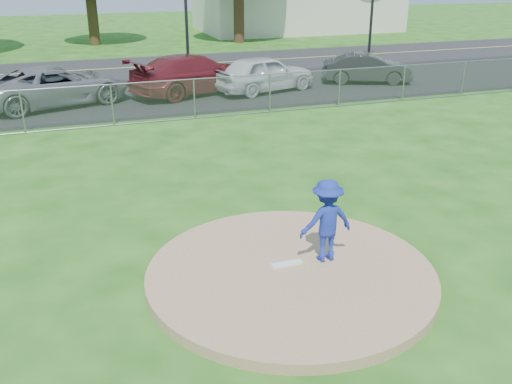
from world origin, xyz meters
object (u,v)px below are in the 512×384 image
pitcher (327,221)px  parked_car_charcoal (367,68)px  parked_car_gray (57,86)px  traffic_signal_right (376,1)px  parked_car_darkred (194,74)px  parked_car_pearl (264,73)px  commercial_building (297,3)px

pitcher → parked_car_charcoal: 18.52m
pitcher → parked_car_gray: 16.43m
parked_car_gray → traffic_signal_right: bearing=-89.7°
parked_car_gray → parked_car_charcoal: parked_car_gray is taller
parked_car_darkred → parked_car_charcoal: bearing=-113.2°
parked_car_gray → parked_car_darkred: (5.83, 0.38, 0.06)m
pitcher → parked_car_charcoal: bearing=-123.2°
parked_car_darkred → parked_car_pearl: bearing=-122.3°
pitcher → parked_car_pearl: size_ratio=0.34×
commercial_building → parked_car_darkred: 25.81m
commercial_building → pitcher: 40.78m
parked_car_darkred → parked_car_pearl: parked_car_darkred is taller
commercial_building → parked_car_gray: commercial_building is taller
parked_car_darkred → traffic_signal_right: bearing=-85.8°
parked_car_gray → parked_car_darkred: parked_car_darkred is taller
commercial_building → traffic_signal_right: (-1.76, -16.00, 1.20)m
parked_car_charcoal → traffic_signal_right: bearing=-10.6°
commercial_building → parked_car_darkred: commercial_building is taller
traffic_signal_right → parked_car_charcoal: bearing=-121.9°
parked_car_gray → pitcher: bearing=178.0°
commercial_building → parked_car_charcoal: bearing=-104.1°
traffic_signal_right → parked_car_gray: size_ratio=0.97×
parked_car_charcoal → parked_car_gray: bearing=111.3°
parked_car_darkred → parked_car_charcoal: (8.46, -0.38, -0.16)m
pitcher → parked_car_gray: pitcher is taller
parked_car_darkred → parked_car_pearl: size_ratio=1.24×
commercial_building → traffic_signal_right: bearing=-96.3°
parked_car_darkred → parked_car_charcoal: size_ratio=1.40×
parked_car_darkred → parked_car_gray: bearing=73.1°
commercial_building → pitcher: commercial_building is taller
pitcher → traffic_signal_right: bearing=-123.4°
commercial_building → parked_car_gray: (-19.81, -22.04, -1.35)m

